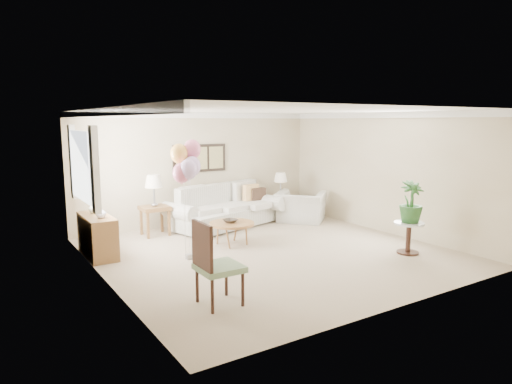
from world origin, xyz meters
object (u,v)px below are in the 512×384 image
Objects in this scene: sofa at (225,210)px; balloon_cluster at (187,163)px; armchair at (301,207)px; accent_chair at (214,262)px; coffee_table at (232,224)px.

balloon_cluster is (-1.73, -1.83, 1.32)m from sofa.
sofa is 2.58× the size of armchair.
armchair is 5.36m from accent_chair.
balloon_cluster is (0.57, 2.08, 1.11)m from accent_chair.
sofa is 1.37× the size of balloon_cluster.
balloon_cluster reaches higher than accent_chair.
accent_chair is (-4.13, -3.42, 0.23)m from armchair.
balloon_cluster is at bearing -133.34° from sofa.
coffee_table is at bearing -113.49° from sofa.
armchair is (1.82, -0.49, -0.02)m from sofa.
balloon_cluster is at bearing 71.25° from armchair.
balloon_cluster is (-1.11, -0.41, 1.29)m from coffee_table.
balloon_cluster is (-3.55, -1.34, 1.34)m from armchair.
armchair is 4.03m from balloon_cluster.
sofa is 3.25× the size of coffee_table.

